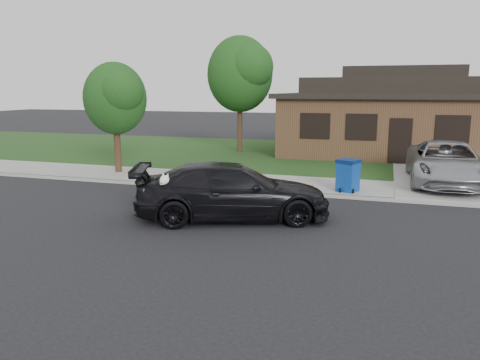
% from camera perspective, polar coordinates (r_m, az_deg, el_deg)
% --- Properties ---
extents(ground, '(120.00, 120.00, 0.00)m').
position_cam_1_polar(ground, '(13.03, 1.76, -4.99)').
color(ground, black).
rests_on(ground, ground).
extents(sidewalk, '(60.00, 3.00, 0.12)m').
position_cam_1_polar(sidewalk, '(17.75, 6.13, -0.54)').
color(sidewalk, gray).
rests_on(sidewalk, ground).
extents(curb, '(60.00, 0.12, 0.12)m').
position_cam_1_polar(curb, '(16.31, 5.09, -1.54)').
color(curb, gray).
rests_on(curb, ground).
extents(lawn, '(60.00, 13.00, 0.13)m').
position_cam_1_polar(lawn, '(25.54, 9.68, 2.90)').
color(lawn, '#193814').
rests_on(lawn, ground).
extents(driveway, '(4.50, 13.00, 0.14)m').
position_cam_1_polar(driveway, '(22.50, 23.90, 1.04)').
color(driveway, gray).
rests_on(driveway, ground).
extents(sedan, '(5.85, 3.95, 1.57)m').
position_cam_1_polar(sedan, '(13.08, -0.99, -1.38)').
color(sedan, black).
rests_on(sedan, ground).
extents(minivan, '(2.66, 5.63, 1.55)m').
position_cam_1_polar(minivan, '(18.93, 23.83, 1.94)').
color(minivan, '#9EA0A5').
rests_on(minivan, driveway).
extents(recycling_bin, '(0.88, 0.88, 1.11)m').
position_cam_1_polar(recycling_bin, '(16.53, 13.03, 0.58)').
color(recycling_bin, navy).
rests_on(recycling_bin, sidewalk).
extents(house, '(12.60, 8.60, 4.65)m').
position_cam_1_polar(house, '(27.11, 18.88, 7.33)').
color(house, '#422B1C').
rests_on(house, ground).
extents(tree_0, '(3.78, 3.60, 6.34)m').
position_cam_1_polar(tree_0, '(26.12, 0.26, 12.94)').
color(tree_0, '#332114').
rests_on(tree_0, ground).
extents(tree_2, '(2.73, 2.60, 4.59)m').
position_cam_1_polar(tree_2, '(20.27, -14.84, 9.72)').
color(tree_2, '#332114').
rests_on(tree_2, ground).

